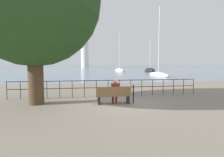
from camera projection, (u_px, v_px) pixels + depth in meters
The scene contains 10 objects.
ground_plane at pixel (114, 104), 8.93m from camera, with size 1000.00×1000.00×0.00m, color gray.
harbor_water at pixel (85, 67), 166.09m from camera, with size 600.00×300.00×0.01m.
park_bench at pixel (114, 96), 8.84m from camera, with size 1.71×0.45×0.90m.
seated_person_left at pixel (115, 90), 8.90m from camera, with size 0.39×0.35×1.28m.
promenade_railing at pixel (108, 86), 10.84m from camera, with size 11.68×0.04×1.05m.
closed_umbrella at pixel (133, 93), 8.99m from camera, with size 0.09×0.09×1.00m.
sailboat_0 at pixel (158, 74), 30.91m from camera, with size 1.73×7.23×12.30m.
sailboat_1 at pixel (150, 71), 47.22m from camera, with size 2.20×5.18×8.90m.
sailboat_2 at pixel (119, 70), 50.77m from camera, with size 2.27×7.31×11.49m.
harbor_lighthouse at pixel (85, 47), 113.69m from camera, with size 4.82×4.82×29.17m.
Camera 1 is at (-1.50, -8.67, 1.99)m, focal length 28.00 mm.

